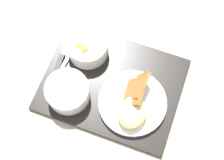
{
  "coord_description": "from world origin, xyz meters",
  "views": [
    {
      "loc": [
        0.09,
        -0.29,
        0.85
      ],
      "look_at": [
        0.0,
        0.0,
        0.04
      ],
      "focal_mm": 50.0,
      "sensor_mm": 36.0,
      "label": 1
    }
  ],
  "objects_px": {
    "bowl_soup": "(68,91)",
    "spoon": "(69,55)",
    "bowl_salad": "(87,47)",
    "plate_main": "(133,104)",
    "knife": "(60,63)"
  },
  "relations": [
    {
      "from": "bowl_soup",
      "to": "spoon",
      "type": "bearing_deg",
      "value": 110.45
    },
    {
      "from": "bowl_salad",
      "to": "spoon",
      "type": "height_order",
      "value": "bowl_salad"
    },
    {
      "from": "plate_main",
      "to": "knife",
      "type": "height_order",
      "value": "plate_main"
    },
    {
      "from": "bowl_soup",
      "to": "knife",
      "type": "distance_m",
      "value": 0.1
    },
    {
      "from": "bowl_salad",
      "to": "plate_main",
      "type": "distance_m",
      "value": 0.21
    },
    {
      "from": "plate_main",
      "to": "spoon",
      "type": "distance_m",
      "value": 0.24
    },
    {
      "from": "plate_main",
      "to": "knife",
      "type": "relative_size",
      "value": 0.99
    },
    {
      "from": "bowl_soup",
      "to": "plate_main",
      "type": "distance_m",
      "value": 0.18
    },
    {
      "from": "plate_main",
      "to": "knife",
      "type": "bearing_deg",
      "value": 167.32
    },
    {
      "from": "bowl_salad",
      "to": "spoon",
      "type": "relative_size",
      "value": 0.75
    },
    {
      "from": "bowl_salad",
      "to": "knife",
      "type": "bearing_deg",
      "value": -135.11
    },
    {
      "from": "bowl_soup",
      "to": "spoon",
      "type": "distance_m",
      "value": 0.13
    },
    {
      "from": "bowl_salad",
      "to": "knife",
      "type": "relative_size",
      "value": 0.62
    },
    {
      "from": "bowl_salad",
      "to": "spoon",
      "type": "bearing_deg",
      "value": -146.82
    },
    {
      "from": "bowl_soup",
      "to": "spoon",
      "type": "xyz_separation_m",
      "value": [
        -0.04,
        0.11,
        -0.03
      ]
    }
  ]
}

